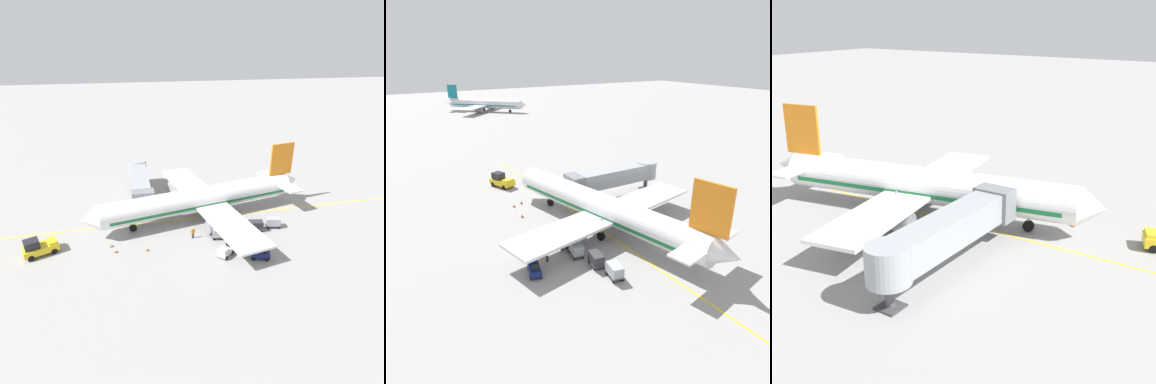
# 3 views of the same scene
# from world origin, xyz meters

# --- Properties ---
(ground_plane) EXTENTS (400.00, 400.00, 0.00)m
(ground_plane) POSITION_xyz_m (0.00, 0.00, 0.00)
(ground_plane) COLOR gray
(gate_lead_in_line) EXTENTS (0.24, 80.00, 0.01)m
(gate_lead_in_line) POSITION_xyz_m (0.00, 0.00, 0.00)
(gate_lead_in_line) COLOR gold
(gate_lead_in_line) RESTS_ON ground
(parked_airliner) EXTENTS (30.44, 37.15, 10.63)m
(parked_airliner) POSITION_xyz_m (0.29, 1.35, 3.19)
(parked_airliner) COLOR white
(parked_airliner) RESTS_ON ground
(jet_bridge) EXTENTS (17.24, 3.50, 4.98)m
(jet_bridge) POSITION_xyz_m (8.93, 10.65, 3.46)
(jet_bridge) COLOR #93999E
(jet_bridge) RESTS_ON ground
(baggage_tug_lead) EXTENTS (1.88, 2.74, 1.62)m
(baggage_tug_lead) POSITION_xyz_m (-12.22, -3.32, 0.71)
(baggage_tug_lead) COLOR navy
(baggage_tug_lead) RESTS_ON ground
(baggage_tug_trailing) EXTENTS (2.58, 2.65, 1.62)m
(baggage_tug_trailing) POSITION_xyz_m (-10.70, 0.82, 0.71)
(baggage_tug_trailing) COLOR silver
(baggage_tug_trailing) RESTS_ON ground
(baggage_cart_front) EXTENTS (1.71, 2.98, 1.58)m
(baggage_cart_front) POSITION_xyz_m (-6.52, 0.42, 0.95)
(baggage_cart_front) COLOR #4C4C51
(baggage_cart_front) RESTS_ON ground
(baggage_cart_second_in_train) EXTENTS (1.71, 2.98, 1.58)m
(baggage_cart_second_in_train) POSITION_xyz_m (-6.35, -2.46, 0.95)
(baggage_cart_second_in_train) COLOR #4C4C51
(baggage_cart_second_in_train) RESTS_ON ground
(baggage_cart_third_in_train) EXTENTS (1.71, 2.98, 1.58)m
(baggage_cart_third_in_train) POSITION_xyz_m (-5.58, -5.49, 0.95)
(baggage_cart_third_in_train) COLOR #4C4C51
(baggage_cart_third_in_train) RESTS_ON ground
(baggage_cart_tail_end) EXTENTS (1.71, 2.98, 1.58)m
(baggage_cart_tail_end) POSITION_xyz_m (-5.20, -8.44, 0.95)
(baggage_cart_tail_end) COLOR #4C4C51
(baggage_cart_tail_end) RESTS_ON ground
(ground_crew_wing_walker) EXTENTS (0.64, 0.49, 1.69)m
(ground_crew_wing_walker) POSITION_xyz_m (-9.88, -1.82, 0.95)
(ground_crew_wing_walker) COLOR #232328
(ground_crew_wing_walker) RESTS_ON ground
(ground_crew_loader) EXTENTS (0.27, 0.73, 1.69)m
(ground_crew_loader) POSITION_xyz_m (-5.68, 4.20, 0.95)
(ground_crew_loader) COLOR #232328
(ground_crew_loader) RESTS_ON ground
(safety_cone_nose_left) EXTENTS (0.36, 0.36, 0.59)m
(safety_cone_nose_left) POSITION_xyz_m (-6.99, 15.16, 0.29)
(safety_cone_nose_left) COLOR black
(safety_cone_nose_left) RESTS_ON ground
(safety_cone_nose_right) EXTENTS (0.36, 0.36, 0.59)m
(safety_cone_nose_right) POSITION_xyz_m (-7.43, 10.96, 0.29)
(safety_cone_nose_right) COLOR black
(safety_cone_nose_right) RESTS_ON ground
(safety_cone_wing_tip) EXTENTS (0.36, 0.36, 0.59)m
(safety_cone_wing_tip) POSITION_xyz_m (-5.47, 15.77, 0.29)
(safety_cone_wing_tip) COLOR black
(safety_cone_wing_tip) RESTS_ON ground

